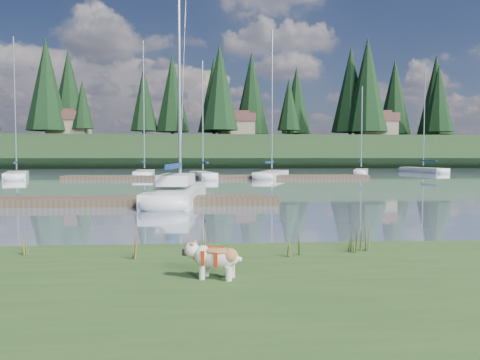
{
  "coord_description": "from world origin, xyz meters",
  "views": [
    {
      "loc": [
        1.23,
        -10.17,
        1.99
      ],
      "look_at": [
        1.87,
        -0.5,
        1.48
      ],
      "focal_mm": 35.0,
      "sensor_mm": 36.0,
      "label": 1
    }
  ],
  "objects": [
    {
      "name": "ground",
      "position": [
        0.0,
        30.0,
        0.0
      ],
      "size": [
        200.0,
        200.0,
        0.0
      ],
      "primitive_type": "plane",
      "color": "gray",
      "rests_on": "ground"
    },
    {
      "name": "bank",
      "position": [
        0.0,
        -6.0,
        0.17
      ],
      "size": [
        60.0,
        9.0,
        0.35
      ],
      "primitive_type": "cube",
      "color": "#315020",
      "rests_on": "ground"
    },
    {
      "name": "ridge",
      "position": [
        0.0,
        73.0,
        2.5
      ],
      "size": [
        200.0,
        20.0,
        5.0
      ],
      "primitive_type": "cube",
      "color": "#1C3118",
      "rests_on": "ground"
    },
    {
      "name": "bulldog",
      "position": [
        1.31,
        -3.98,
        0.65
      ],
      "size": [
        0.81,
        0.46,
        0.47
      ],
      "rotation": [
        0.0,
        0.0,
        2.87
      ],
      "color": "silver",
      "rests_on": "bank"
    },
    {
      "name": "sailboat_main",
      "position": [
        -0.11,
        11.56,
        0.42
      ],
      "size": [
        2.45,
        9.57,
        13.56
      ],
      "rotation": [
        0.0,
        0.0,
        1.51
      ],
      "color": "white",
      "rests_on": "ground"
    },
    {
      "name": "dock_near",
      "position": [
        -4.0,
        9.0,
        0.15
      ],
      "size": [
        16.0,
        2.0,
        0.3
      ],
      "primitive_type": "cube",
      "color": "#4C3D2C",
      "rests_on": "ground"
    },
    {
      "name": "dock_far",
      "position": [
        2.0,
        30.0,
        0.15
      ],
      "size": [
        26.0,
        2.2,
        0.3
      ],
      "primitive_type": "cube",
      "color": "#4C3D2C",
      "rests_on": "ground"
    },
    {
      "name": "sailboat_bg_0",
      "position": [
        -15.61,
        32.06,
        0.32
      ],
      "size": [
        4.3,
        8.58,
        12.26
      ],
      "rotation": [
        0.0,
        0.0,
        1.9
      ],
      "color": "white",
      "rests_on": "ground"
    },
    {
      "name": "sailboat_bg_1",
      "position": [
        -4.91,
        35.1,
        0.33
      ],
      "size": [
        2.47,
        8.75,
        12.79
      ],
      "rotation": [
        0.0,
        0.0,
        1.66
      ],
      "color": "white",
      "rests_on": "ground"
    },
    {
      "name": "sailboat_bg_2",
      "position": [
        0.58,
        30.98,
        0.33
      ],
      "size": [
        2.69,
        6.84,
        10.22
      ],
      "rotation": [
        0.0,
        0.0,
        1.78
      ],
      "color": "white",
      "rests_on": "ground"
    },
    {
      "name": "sailboat_bg_3",
      "position": [
        7.19,
        32.73,
        0.32
      ],
      "size": [
        4.6,
        9.28,
        13.35
      ],
      "rotation": [
        0.0,
        0.0,
        1.25
      ],
      "color": "white",
      "rests_on": "ground"
    },
    {
      "name": "sailboat_bg_4",
      "position": [
        17.35,
        38.36,
        0.33
      ],
      "size": [
        3.33,
        6.2,
        9.31
      ],
      "rotation": [
        0.0,
        0.0,
        1.21
      ],
      "color": "white",
      "rests_on": "ground"
    },
    {
      "name": "sailboat_bg_5",
      "position": [
        26.42,
        44.24,
        0.32
      ],
      "size": [
        2.97,
        8.58,
        11.99
      ],
      "rotation": [
        0.0,
        0.0,
        1.73
      ],
      "color": "white",
      "rests_on": "ground"
    },
    {
      "name": "weed_0",
      "position": [
        0.08,
        -2.68,
        0.62
      ],
      "size": [
        0.17,
        0.14,
        0.65
      ],
      "color": "#475B23",
      "rests_on": "bank"
    },
    {
      "name": "weed_1",
      "position": [
        1.19,
        -2.01,
        0.52
      ],
      "size": [
        0.17,
        0.14,
        0.41
      ],
      "color": "#475B23",
      "rests_on": "bank"
    },
    {
      "name": "weed_2",
      "position": [
        3.94,
        -2.33,
        0.66
      ],
      "size": [
        0.17,
        0.14,
        0.75
      ],
      "color": "#475B23",
      "rests_on": "bank"
    },
    {
      "name": "weed_3",
      "position": [
        -1.82,
        -2.26,
        0.57
      ],
      "size": [
        0.17,
        0.14,
        0.52
      ],
      "color": "#475B23",
      "rests_on": "bank"
    },
    {
      "name": "weed_4",
      "position": [
        2.61,
        -2.67,
        0.54
      ],
      "size": [
        0.17,
        0.14,
        0.45
      ],
      "color": "#475B23",
      "rests_on": "bank"
    },
    {
      "name": "weed_5",
      "position": [
        3.7,
        -2.48,
        0.58
      ],
      "size": [
        0.17,
        0.14,
        0.54
      ],
      "color": "#475B23",
      "rests_on": "bank"
    },
    {
      "name": "mud_lip",
      "position": [
        0.0,
        -1.6,
        0.07
      ],
      "size": [
        60.0,
        0.5,
        0.14
      ],
      "primitive_type": "cube",
      "color": "#33281C",
      "rests_on": "ground"
    },
    {
      "name": "conifer_2",
      "position": [
        -25.0,
        68.0,
        13.54
      ],
      "size": [
        6.6,
        6.6,
        16.05
      ],
      "color": "#382619",
      "rests_on": "ridge"
    },
    {
      "name": "conifer_3",
      "position": [
        -10.0,
        72.0,
        11.74
      ],
      "size": [
        4.84,
        4.84,
        12.25
      ],
      "color": "#382619",
      "rests_on": "ridge"
    },
    {
      "name": "conifer_4",
      "position": [
        3.0,
        66.0,
        13.09
      ],
      "size": [
        6.16,
        6.16,
        15.1
      ],
      "color": "#382619",
      "rests_on": "ridge"
    },
    {
      "name": "conifer_5",
      "position": [
        15.0,
        70.0,
        10.83
      ],
      "size": [
        3.96,
        3.96,
        10.35
      ],
      "color": "#382619",
      "rests_on": "ridge"
    },
    {
      "name": "conifer_6",
      "position": [
        28.0,
        68.0,
        13.99
      ],
      "size": [
        7.04,
        7.04,
        17.0
      ],
      "color": "#382619",
      "rests_on": "ridge"
    },
    {
      "name": "conifer_7",
      "position": [
        42.0,
        71.0,
        12.19
      ],
      "size": [
        5.28,
        5.28,
        13.2
      ],
      "color": "#382619",
      "rests_on": "ridge"
    },
    {
      "name": "house_0",
      "position": [
        -22.0,
        70.0,
        7.31
      ],
      "size": [
        6.3,
        5.3,
        4.65
      ],
      "color": "gray",
      "rests_on": "ridge"
    },
    {
      "name": "house_1",
      "position": [
        6.0,
        71.0,
        7.31
      ],
      "size": [
        6.3,
        5.3,
        4.65
      ],
      "color": "gray",
      "rests_on": "ridge"
    },
    {
      "name": "house_2",
      "position": [
        30.0,
        69.0,
        7.31
      ],
      "size": [
        6.3,
        5.3,
        4.65
      ],
      "color": "gray",
      "rests_on": "ridge"
    }
  ]
}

